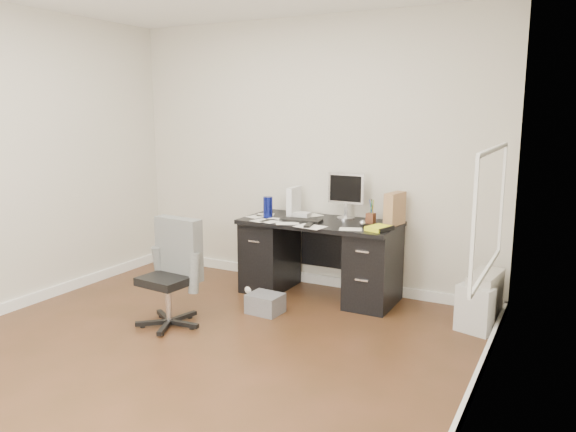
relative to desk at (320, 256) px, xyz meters
name	(u,v)px	position (x,y,z in m)	size (l,w,h in m)	color
ground	(191,353)	(-0.30, -1.65, -0.40)	(4.00, 4.00, 0.00)	#412914
room_shell	(190,130)	(-0.27, -1.62, 1.26)	(4.02, 4.02, 2.71)	beige
desk	(320,256)	(0.00, 0.00, 0.00)	(1.50, 0.70, 0.75)	black
loose_papers	(299,220)	(-0.20, -0.05, 0.35)	(1.10, 0.60, 0.00)	white
lcd_monitor	(346,196)	(0.19, 0.19, 0.58)	(0.36, 0.21, 0.46)	silver
keyboard	(301,220)	(-0.14, -0.12, 0.36)	(0.40, 0.14, 0.02)	black
computer_mouse	(363,223)	(0.46, -0.06, 0.38)	(0.06, 0.06, 0.06)	silver
travel_mug	(268,207)	(-0.52, -0.09, 0.45)	(0.09, 0.09, 0.21)	navy
white_binder	(294,201)	(-0.34, 0.11, 0.50)	(0.12, 0.25, 0.29)	white
magazine_file	(395,209)	(0.69, 0.14, 0.50)	(0.13, 0.26, 0.30)	#986B49
pen_cup	(371,211)	(0.47, 0.12, 0.46)	(0.09, 0.09, 0.22)	#592C19
yellow_book	(379,228)	(0.65, -0.16, 0.37)	(0.17, 0.22, 0.04)	#F8FF1B
paper_remote	(310,226)	(0.04, -0.30, 0.36)	(0.26, 0.21, 0.02)	white
office_chair	(167,274)	(-0.80, -1.30, 0.05)	(0.51, 0.51, 0.90)	#4E504E
pc_tower	(484,299)	(1.55, -0.05, -0.17)	(0.20, 0.46, 0.46)	beige
shopping_bag	(474,310)	(1.51, -0.26, -0.21)	(0.29, 0.20, 0.39)	silver
wicker_basket	(264,266)	(-0.69, 0.12, -0.22)	(0.36, 0.36, 0.36)	#533319
desk_printer	(265,303)	(-0.23, -0.66, -0.31)	(0.30, 0.24, 0.17)	#5C5C60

